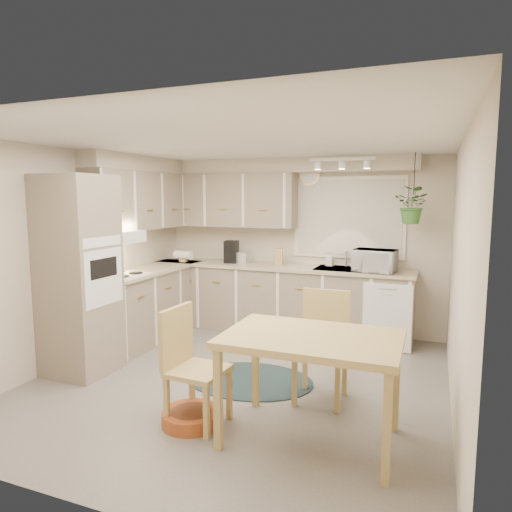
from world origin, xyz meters
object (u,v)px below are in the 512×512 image
(pet_bed, at_px, (191,417))
(braided_rug, at_px, (250,380))
(chair_back, at_px, (321,348))
(microwave, at_px, (375,258))
(dining_table, at_px, (311,388))
(chair_left, at_px, (198,367))

(pet_bed, bearing_deg, braided_rug, 83.50)
(chair_back, distance_m, pet_bed, 1.29)
(microwave, bearing_deg, dining_table, -85.97)
(braided_rug, bearing_deg, pet_bed, -96.50)
(chair_left, distance_m, microwave, 2.91)
(dining_table, bearing_deg, braided_rug, 134.38)
(dining_table, bearing_deg, chair_left, -174.01)
(pet_bed, xyz_separation_m, microwave, (1.13, 2.66, 1.06))
(braided_rug, distance_m, pet_bed, 1.02)
(braided_rug, height_order, pet_bed, pet_bed)
(braided_rug, bearing_deg, dining_table, -45.62)
(chair_left, distance_m, braided_rug, 1.09)
(pet_bed, distance_m, microwave, 3.08)
(braided_rug, xyz_separation_m, pet_bed, (-0.11, -1.01, 0.05))
(pet_bed, relative_size, microwave, 0.95)
(chair_left, height_order, chair_back, chair_back)
(braided_rug, relative_size, pet_bed, 2.69)
(chair_back, distance_m, braided_rug, 0.94)
(dining_table, distance_m, chair_left, 0.93)
(microwave, bearing_deg, chair_left, -104.73)
(pet_bed, bearing_deg, dining_table, 7.19)
(braided_rug, bearing_deg, chair_back, -13.30)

